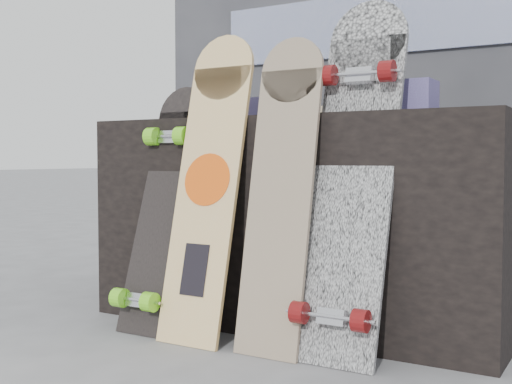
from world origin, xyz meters
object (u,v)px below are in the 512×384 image
Objects in this scene: vendor_table at (302,221)px; longboard_geisha at (209,176)px; skateboard_dark at (163,202)px; longboard_cascadia at (353,167)px; longboard_celtic at (282,183)px.

longboard_geisha is at bearing -117.66° from vendor_table.
vendor_table is at bearing 39.30° from skateboard_dark.
longboard_cascadia reaches higher than longboard_geisha.
longboard_cascadia reaches higher than vendor_table.
skateboard_dark is at bearing -140.70° from vendor_table.
longboard_celtic is 0.89× the size of longboard_cascadia.
skateboard_dark reaches higher than vendor_table.
skateboard_dark is (-0.23, 0.02, -0.10)m from longboard_geisha.
longboard_celtic is 1.14× the size of skateboard_dark.
vendor_table is at bearing 106.20° from longboard_celtic.
skateboard_dark is at bearing 177.02° from longboard_celtic.
skateboard_dark is (-0.53, 0.03, -0.09)m from longboard_celtic.
vendor_table is 1.71× the size of skateboard_dark.
skateboard_dark is at bearing -176.70° from longboard_cascadia.
vendor_table is 0.45m from longboard_geisha.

